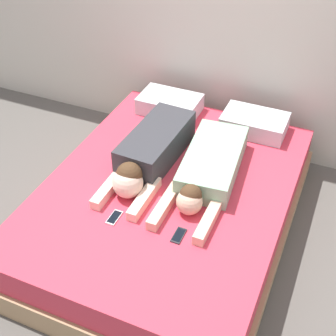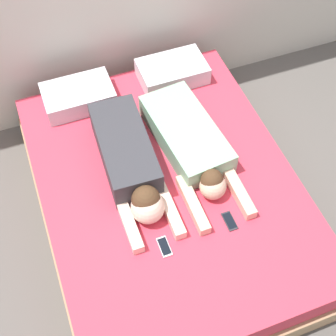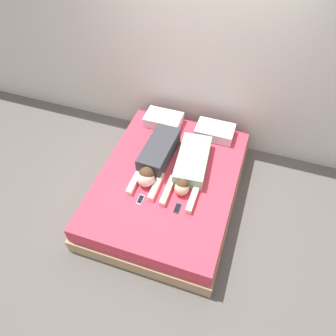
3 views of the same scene
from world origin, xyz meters
name	(u,v)px [view 1 (image 1 of 3)]	position (x,y,z in m)	size (l,w,h in m)	color
ground_plane	(168,228)	(0.00, 0.00, 0.00)	(12.00, 12.00, 0.00)	#5B5651
wall_back	(233,1)	(0.00, 1.25, 1.30)	(12.00, 0.06, 2.60)	beige
bed	(168,208)	(0.00, 0.00, 0.21)	(1.69, 2.21, 0.43)	tan
pillow_head_left	(170,104)	(-0.37, 0.88, 0.50)	(0.50, 0.32, 0.14)	silver
pillow_head_right	(254,123)	(0.37, 0.88, 0.50)	(0.50, 0.32, 0.14)	silver
person_left	(149,153)	(-0.21, 0.14, 0.54)	(0.34, 1.05, 0.24)	#333338
person_right	(208,169)	(0.23, 0.17, 0.51)	(0.43, 1.11, 0.20)	#8CBF99
cell_phone_left	(114,218)	(-0.19, -0.43, 0.43)	(0.06, 0.13, 0.01)	silver
cell_phone_right	(179,235)	(0.25, -0.41, 0.43)	(0.06, 0.13, 0.01)	#2D2D33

